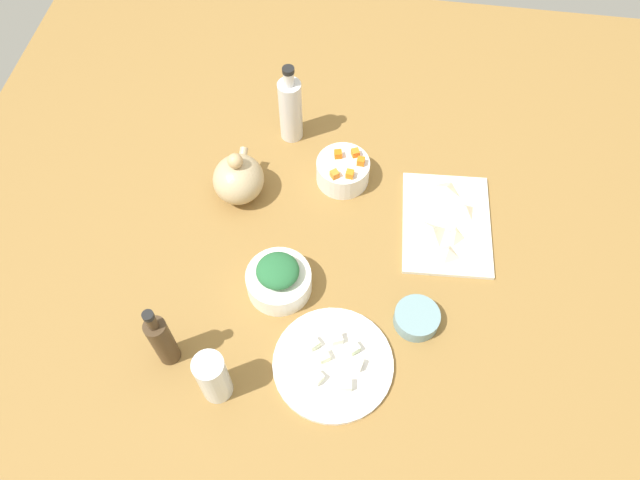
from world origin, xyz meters
The scene contains 28 objects.
tabletop centered at (0.00, 0.00, 1.50)cm, with size 190.00×190.00×3.00cm, color olive.
cutting_board centered at (11.60, -28.79, 3.50)cm, with size 28.31×20.76×1.00cm, color silver.
plate_tofu centered at (-26.96, -6.62, 3.60)cm, with size 25.23×25.23×1.20cm, color white.
bowl_greens centered at (-10.69, 7.60, 5.91)cm, with size 14.40×14.40×5.83cm, color white.
bowl_carrots centered at (21.71, -2.56, 6.19)cm, with size 13.06×13.06×6.38cm, color white.
bowl_small_side centered at (-14.67, -23.14, 4.81)cm, with size 9.83×9.83×3.62cm, color #74979D.
teapot centered at (13.96, 21.77, 8.65)cm, with size 14.76×12.23×14.18cm.
bottle_0 centered at (-29.76, 27.58, 11.35)cm, with size 4.48×4.48×20.51cm.
bottle_1 centered at (34.41, 12.44, 12.56)cm, with size 5.86×5.86×22.84cm.
drinking_glass_0 centered at (-35.42, 15.96, 10.16)cm, with size 6.23×6.23×14.31cm, color white.
carrot_cube_0 centered at (24.48, -5.15, 10.28)cm, with size 1.80×1.80×1.80cm, color orange.
carrot_cube_1 centered at (23.50, -1.04, 10.28)cm, with size 1.80×1.80×1.80cm, color orange.
carrot_cube_2 centered at (22.06, -6.76, 10.28)cm, with size 1.80×1.80×1.80cm, color orange.
carrot_cube_3 centered at (17.28, -1.01, 10.28)cm, with size 1.80×1.80×1.80cm, color orange.
carrot_cube_4 centered at (17.86, -4.58, 10.28)cm, with size 1.80×1.80×1.80cm, color orange.
chopped_greens_mound centered at (-10.69, 7.60, 10.89)cm, with size 9.36×9.18×4.12cm, color #276738.
tofu_cube_0 centered at (-26.29, -4.51, 5.30)cm, with size 2.20×2.20×2.20cm, color #EDF2CC.
tofu_cube_1 centered at (-31.00, -3.87, 5.30)cm, with size 2.20×2.20×2.20cm, color white.
tofu_cube_2 centered at (-23.54, -10.42, 5.30)cm, with size 2.20×2.20×2.20cm, color #E5F6CB.
tofu_cube_3 centered at (-26.92, -11.60, 5.30)cm, with size 2.20×2.20×2.20cm, color white.
tofu_cube_4 centered at (-31.55, -9.92, 5.30)cm, with size 2.20×2.20×2.20cm, color white.
tofu_cube_5 centered at (-23.75, -1.97, 5.30)cm, with size 2.20×2.20×2.20cm, color silver.
tofu_cube_6 centered at (-21.95, -6.78, 5.30)cm, with size 2.20×2.20×2.20cm, color white.
dumpling_0 centered at (20.63, -28.27, 5.08)cm, with size 5.74×4.94×2.15cm, color beige.
dumpling_1 centered at (2.72, -29.14, 5.29)cm, with size 4.52×4.00×2.57cm, color beige.
dumpling_2 centered at (7.96, -30.71, 5.18)cm, with size 4.15×3.54×2.36cm, color beige.
dumpling_3 centered at (15.31, -32.84, 5.19)cm, with size 4.25×3.97×2.38cm, color beige.
dumpling_4 centered at (7.67, -25.23, 5.56)cm, with size 5.85×5.78×3.11cm, color beige.
Camera 1 is at (-71.74, -10.34, 125.58)cm, focal length 34.35 mm.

